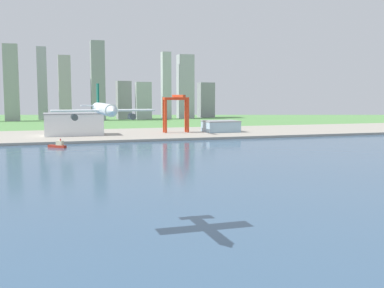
{
  "coord_description": "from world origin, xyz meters",
  "views": [
    {
      "loc": [
        -50.86,
        -4.34,
        43.73
      ],
      "look_at": [
        3.73,
        171.99,
        24.17
      ],
      "focal_mm": 44.11,
      "sensor_mm": 36.0,
      "label": 1
    }
  ],
  "objects": [
    {
      "name": "warehouse_main",
      "position": [
        -24.73,
        483.94,
        13.76
      ],
      "size": [
        57.97,
        32.75,
        22.48
      ],
      "color": "white",
      "rests_on": "industrial_pier"
    },
    {
      "name": "port_crane_red",
      "position": [
        82.85,
        484.59,
        31.99
      ],
      "size": [
        26.97,
        43.86,
        40.52
      ],
      "color": "red",
      "rests_on": "industrial_pier"
    },
    {
      "name": "warehouse_annex",
      "position": [
        132.05,
        479.84,
        8.7
      ],
      "size": [
        36.7,
        30.32,
        12.35
      ],
      "color": "#99BCD1",
      "rests_on": "industrial_pier"
    },
    {
      "name": "tugboat_small",
      "position": [
        -42.37,
        393.65,
        2.23
      ],
      "size": [
        14.78,
        13.55,
        7.44
      ],
      "color": "#B22D1E",
      "rests_on": "water_bay"
    },
    {
      "name": "industrial_pier",
      "position": [
        0.0,
        490.0,
        1.25
      ],
      "size": [
        840.0,
        140.0,
        2.5
      ],
      "primitive_type": "cube",
      "color": "#9E978A",
      "rests_on": "ground"
    },
    {
      "name": "distant_skyline",
      "position": [
        52.67,
        818.69,
        53.93
      ],
      "size": [
        402.3,
        71.29,
        140.27
      ],
      "color": "#9898A1",
      "rests_on": "ground"
    },
    {
      "name": "water_bay",
      "position": [
        0.0,
        240.0,
        0.07
      ],
      "size": [
        840.0,
        360.0,
        0.15
      ],
      "primitive_type": "cube",
      "color": "#385675",
      "rests_on": "ground"
    },
    {
      "name": "airplane_landing",
      "position": [
        -33.82,
        142.85,
        39.07
      ],
      "size": [
        31.68,
        37.18,
        11.57
      ],
      "color": "silver"
    },
    {
      "name": "ground_plane",
      "position": [
        0.0,
        300.0,
        0.0
      ],
      "size": [
        2400.0,
        2400.0,
        0.0
      ],
      "primitive_type": "plane",
      "color": "#578E4B"
    }
  ]
}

